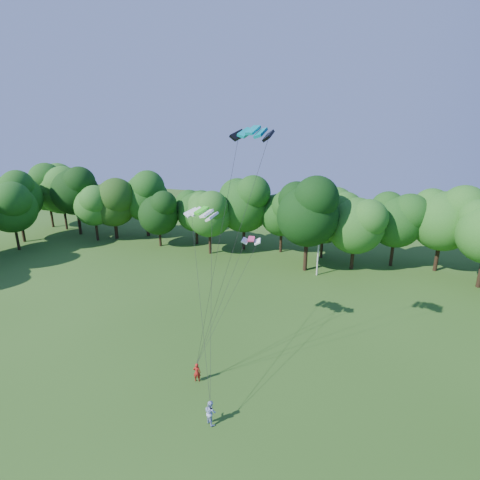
% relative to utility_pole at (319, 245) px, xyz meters
% --- Properties ---
extents(ground, '(160.00, 160.00, 0.00)m').
position_rel_utility_pole_xyz_m(ground, '(-3.67, -30.94, -4.04)').
color(ground, '#284E15').
rests_on(ground, ground).
extents(utility_pole, '(1.57, 0.20, 7.83)m').
position_rel_utility_pole_xyz_m(utility_pole, '(0.00, 0.00, 0.00)').
color(utility_pole, beige).
rests_on(utility_pole, ground).
extents(kite_flyer_left, '(0.64, 0.50, 1.55)m').
position_rel_utility_pole_xyz_m(kite_flyer_left, '(-5.67, -23.38, -3.26)').
color(kite_flyer_left, '#AB1E16').
rests_on(kite_flyer_left, ground).
extents(kite_flyer_right, '(1.04, 0.98, 1.70)m').
position_rel_utility_pole_xyz_m(kite_flyer_right, '(-3.09, -26.82, -3.19)').
color(kite_flyer_right, '#A4B4E4').
rests_on(kite_flyer_right, ground).
extents(kite_teal, '(2.88, 1.70, 0.58)m').
position_rel_utility_pole_xyz_m(kite_teal, '(-2.13, -21.20, 14.16)').
color(kite_teal, '#048793').
rests_on(kite_teal, ground).
extents(kite_green, '(2.92, 1.99, 0.47)m').
position_rel_utility_pole_xyz_m(kite_green, '(-6.99, -18.86, 8.07)').
color(kite_green, '#37E021').
rests_on(kite_green, ground).
extents(kite_pink, '(1.65, 0.97, 0.29)m').
position_rel_utility_pole_xyz_m(kite_pink, '(-3.49, -16.99, 5.55)').
color(kite_pink, '#D43B6A').
rests_on(kite_pink, ground).
extents(tree_back_west, '(7.87, 7.87, 11.45)m').
position_rel_utility_pole_xyz_m(tree_back_west, '(-33.68, 4.80, 3.11)').
color(tree_back_west, '#2F2113').
rests_on(tree_back_west, ground).
extents(tree_back_center, '(8.57, 8.57, 12.46)m').
position_rel_utility_pole_xyz_m(tree_back_center, '(-1.70, 1.15, 3.74)').
color(tree_back_center, '#322613').
rests_on(tree_back_center, ground).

